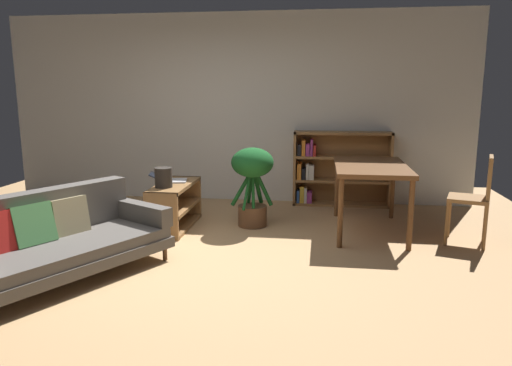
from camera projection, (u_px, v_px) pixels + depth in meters
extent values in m
plane|color=tan|center=(186.00, 261.00, 4.62)|extent=(8.16, 8.16, 0.00)
cube|color=silver|center=(235.00, 109.00, 6.98)|extent=(6.80, 0.10, 2.70)
cylinder|color=#56351E|center=(165.00, 254.00, 4.62)|extent=(0.04, 0.04, 0.13)
cylinder|color=#56351E|center=(118.00, 240.00, 5.05)|extent=(0.04, 0.04, 0.13)
cube|color=#56514C|center=(66.00, 258.00, 4.17)|extent=(1.62, 1.98, 0.10)
cube|color=#56514C|center=(65.00, 247.00, 4.15)|extent=(1.55, 1.90, 0.10)
cube|color=#56514C|center=(42.00, 213.00, 4.30)|extent=(1.00, 1.59, 0.41)
cube|color=#56514C|center=(140.00, 212.00, 4.77)|extent=(0.78, 0.52, 0.18)
cube|color=#4C894C|center=(32.00, 225.00, 4.08)|extent=(0.36, 0.41, 0.37)
cube|color=tan|center=(69.00, 216.00, 4.37)|extent=(0.30, 0.37, 0.35)
cube|color=olive|center=(187.00, 197.00, 6.16)|extent=(0.38, 0.04, 0.53)
cube|color=olive|center=(161.00, 217.00, 5.19)|extent=(0.38, 0.04, 0.53)
cube|color=olive|center=(175.00, 207.00, 5.68)|extent=(0.38, 0.99, 0.04)
cube|color=olive|center=(174.00, 185.00, 5.63)|extent=(0.38, 1.03, 0.04)
cube|color=olive|center=(176.00, 226.00, 5.72)|extent=(0.38, 0.99, 0.04)
cube|color=silver|center=(177.00, 181.00, 5.77)|extent=(0.29, 0.33, 0.02)
cube|color=black|center=(159.00, 177.00, 5.75)|extent=(0.26, 0.31, 0.10)
cylinder|color=#2D2823|center=(164.00, 177.00, 5.40)|extent=(0.20, 0.20, 0.22)
cylinder|color=slate|center=(163.00, 174.00, 5.39)|extent=(0.11, 0.11, 0.01)
cylinder|color=brown|center=(252.00, 216.00, 5.78)|extent=(0.35, 0.35, 0.25)
cylinder|color=#195623|center=(262.00, 185.00, 5.72)|extent=(0.26, 0.12, 0.52)
cylinder|color=#195623|center=(257.00, 184.00, 5.79)|extent=(0.13, 0.24, 0.53)
cylinder|color=#195623|center=(250.00, 187.00, 5.79)|extent=(0.11, 0.18, 0.45)
cylinder|color=#195623|center=(242.00, 188.00, 5.73)|extent=(0.29, 0.05, 0.46)
cylinder|color=#195623|center=(248.00, 186.00, 5.59)|extent=(0.10, 0.27, 0.55)
cylinder|color=#195623|center=(253.00, 186.00, 5.63)|extent=(0.07, 0.17, 0.53)
ellipsoid|color=#195623|center=(252.00, 162.00, 5.65)|extent=(0.50, 0.50, 0.35)
cylinder|color=brown|center=(337.00, 188.00, 6.18)|extent=(0.06, 0.06, 0.74)
cylinder|color=brown|center=(340.00, 213.00, 4.93)|extent=(0.06, 0.06, 0.74)
cylinder|color=brown|center=(393.00, 190.00, 6.08)|extent=(0.06, 0.06, 0.74)
cylinder|color=brown|center=(411.00, 216.00, 4.84)|extent=(0.06, 0.06, 0.74)
cube|color=brown|center=(371.00, 167.00, 5.43)|extent=(0.80, 1.38, 0.05)
cylinder|color=olive|center=(447.00, 224.00, 5.02)|extent=(0.04, 0.04, 0.47)
cylinder|color=olive|center=(449.00, 216.00, 5.33)|extent=(0.04, 0.04, 0.47)
cylinder|color=olive|center=(485.00, 228.00, 4.86)|extent=(0.04, 0.04, 0.47)
cylinder|color=olive|center=(485.00, 220.00, 5.17)|extent=(0.04, 0.04, 0.47)
cube|color=olive|center=(468.00, 199.00, 5.05)|extent=(0.50, 0.49, 0.04)
cube|color=olive|center=(490.00, 178.00, 4.92)|extent=(0.14, 0.34, 0.44)
cube|color=olive|center=(295.00, 168.00, 6.82)|extent=(0.04, 0.29, 1.05)
cube|color=olive|center=(390.00, 170.00, 6.64)|extent=(0.04, 0.29, 1.05)
cube|color=olive|center=(343.00, 133.00, 6.63)|extent=(1.35, 0.29, 0.04)
cube|color=olive|center=(341.00, 204.00, 6.83)|extent=(1.35, 0.29, 0.04)
cube|color=olive|center=(341.00, 167.00, 6.86)|extent=(1.32, 0.04, 1.05)
cube|color=olive|center=(341.00, 181.00, 6.76)|extent=(1.32, 0.28, 0.04)
cube|color=olive|center=(342.00, 157.00, 6.70)|extent=(1.32, 0.28, 0.04)
cube|color=#2D5199|center=(298.00, 196.00, 6.87)|extent=(0.04, 0.20, 0.17)
cube|color=gold|center=(302.00, 194.00, 6.85)|extent=(0.06, 0.19, 0.23)
cube|color=silver|center=(306.00, 194.00, 6.85)|extent=(0.03, 0.22, 0.22)
cube|color=#993884|center=(309.00, 197.00, 6.85)|extent=(0.07, 0.20, 0.16)
cube|color=orange|center=(299.00, 171.00, 6.81)|extent=(0.05, 0.24, 0.22)
cube|color=black|center=(304.00, 173.00, 6.79)|extent=(0.05, 0.18, 0.15)
cube|color=silver|center=(307.00, 171.00, 6.78)|extent=(0.04, 0.18, 0.22)
cube|color=silver|center=(312.00, 172.00, 6.78)|extent=(0.07, 0.22, 0.20)
cube|color=black|center=(300.00, 150.00, 6.74)|extent=(0.05, 0.23, 0.15)
cube|color=orange|center=(304.00, 148.00, 6.72)|extent=(0.05, 0.19, 0.22)
cube|color=#993884|center=(308.00, 150.00, 6.72)|extent=(0.06, 0.19, 0.17)
cube|color=#993884|center=(312.00, 147.00, 6.72)|extent=(0.03, 0.23, 0.23)
cube|color=red|center=(315.00, 150.00, 6.72)|extent=(0.04, 0.24, 0.15)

